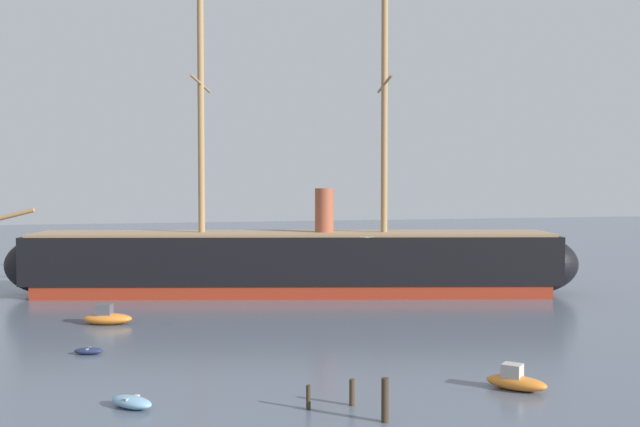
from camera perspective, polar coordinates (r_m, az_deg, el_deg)
The scene contains 10 objects.
tall_ship at distance 82.64m, azimuth -2.11°, elevation -3.78°, with size 69.43×22.86×33.91m.
dinghy_foreground_left at distance 43.50m, azimuth -14.47°, elevation -14.03°, with size 2.88×2.91×0.67m.
motorboat_foreground_right at distance 47.13m, azimuth 15.00°, elevation -12.48°, with size 3.67×3.77×1.56m.
dinghy_mid_left at distance 57.12m, azimuth -17.59°, elevation -10.17°, with size 2.25×1.36×0.50m.
motorboat_alongside_bow at distance 68.18m, azimuth -16.26°, elevation -7.77°, with size 4.65×2.88×1.82m.
sailboat_far_right at distance 92.14m, azimuth 12.33°, elevation -5.13°, with size 4.17×4.75×6.36m.
mooring_piling_nearest at distance 42.58m, azimuth 2.52°, elevation -13.74°, with size 0.34×0.34×1.50m, color #423323.
mooring_piling_left_pair at distance 39.81m, azimuth 5.09°, elevation -14.28°, with size 0.39×0.39×2.35m, color #382B1E.
mooring_piling_right_pair at distance 41.86m, azimuth -0.91°, elevation -14.12°, with size 0.26×0.26×1.37m, color #382B1E.
seagull_in_flight at distance 56.20m, azimuth 3.68°, elevation -1.85°, with size 1.18×0.41×0.13m.
Camera 1 is at (-12.33, -31.05, 12.64)m, focal length 41.07 mm.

